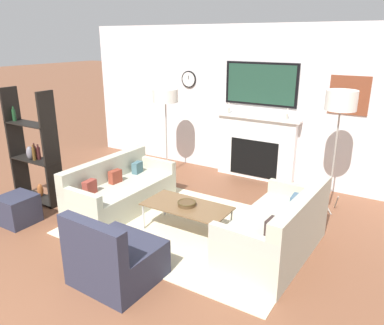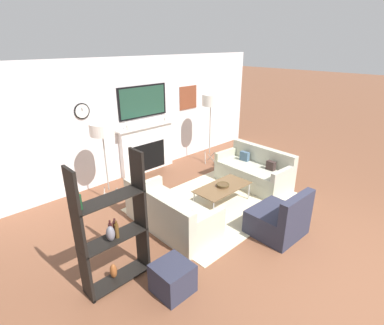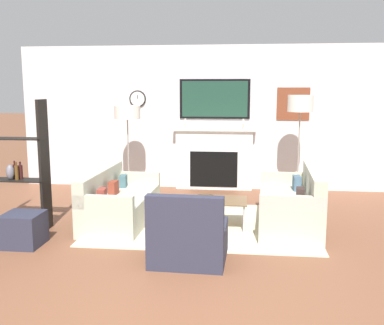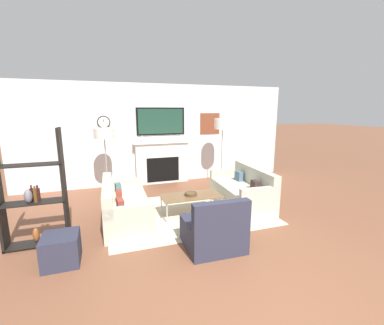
# 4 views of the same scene
# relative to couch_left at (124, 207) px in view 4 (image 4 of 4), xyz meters

# --- Properties ---
(ground_plane) EXTENTS (60.00, 60.00, 0.00)m
(ground_plane) POSITION_rel_couch_left_xyz_m (1.23, -2.73, -0.27)
(ground_plane) COLOR brown
(fireplace_wall) EXTENTS (7.51, 0.28, 2.70)m
(fireplace_wall) POSITION_rel_couch_left_xyz_m (1.23, 2.38, 0.97)
(fireplace_wall) COLOR silver
(fireplace_wall) RESTS_ON ground_plane
(area_rug) EXTENTS (3.06, 2.22, 0.01)m
(area_rug) POSITION_rel_couch_left_xyz_m (1.23, -0.00, -0.27)
(area_rug) COLOR beige
(area_rug) RESTS_ON ground_plane
(couch_left) EXTENTS (0.81, 1.72, 0.75)m
(couch_left) POSITION_rel_couch_left_xyz_m (0.00, 0.00, 0.00)
(couch_left) COLOR #B8B8A3
(couch_left) RESTS_ON ground_plane
(couch_right) EXTENTS (0.88, 1.67, 0.82)m
(couch_right) POSITION_rel_couch_left_xyz_m (2.45, -0.00, 0.03)
(couch_right) COLOR #B8B8A3
(couch_right) RESTS_ON ground_plane
(armchair) EXTENTS (0.84, 0.80, 0.81)m
(armchair) POSITION_rel_couch_left_xyz_m (1.18, -1.39, -0.01)
(armchair) COLOR #2C2E40
(armchair) RESTS_ON ground_plane
(coffee_table) EXTENTS (1.15, 0.57, 0.39)m
(coffee_table) POSITION_rel_couch_left_xyz_m (1.26, -0.10, 0.09)
(coffee_table) COLOR brown
(coffee_table) RESTS_ON ground_plane
(decorative_bowl) EXTENTS (0.24, 0.24, 0.06)m
(decorative_bowl) POSITION_rel_couch_left_xyz_m (1.26, -0.10, 0.15)
(decorative_bowl) COLOR brown
(decorative_bowl) RESTS_ON coffee_table
(floor_lamp_left) EXTENTS (0.45, 0.45, 1.61)m
(floor_lamp_left) POSITION_rel_couch_left_xyz_m (-0.25, 1.59, 1.20)
(floor_lamp_left) COLOR #9E998E
(floor_lamp_left) RESTS_ON ground_plane
(floor_lamp_right) EXTENTS (0.42, 0.42, 1.80)m
(floor_lamp_right) POSITION_rel_couch_left_xyz_m (2.71, 1.59, 1.36)
(floor_lamp_right) COLOR #9E998E
(floor_lamp_right) RESTS_ON ground_plane
(shelf_unit) EXTENTS (0.88, 0.28, 1.76)m
(shelf_unit) POSITION_rel_couch_left_xyz_m (-1.30, -0.45, 0.53)
(shelf_unit) COLOR black
(shelf_unit) RESTS_ON ground_plane
(ottoman) EXTENTS (0.45, 0.45, 0.40)m
(ottoman) POSITION_rel_couch_left_xyz_m (-0.89, -1.10, -0.07)
(ottoman) COLOR #2C2E40
(ottoman) RESTS_ON ground_plane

